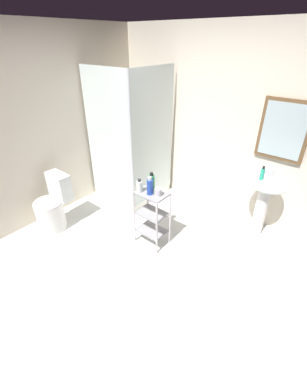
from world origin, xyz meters
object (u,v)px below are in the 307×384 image
object	(u,v)px
shampoo_bottle_blue	(150,186)
body_wash_bottle_green	(151,181)
pedestal_sink	(264,197)
shower_stall	(132,171)
lotion_bottle_white	(139,186)
storage_cart	(152,214)
hand_soap_bottle	(262,174)
rinse_cup	(158,192)
toilet	(53,207)

from	to	relation	value
shampoo_bottle_blue	body_wash_bottle_green	bearing A→B (deg)	122.83
pedestal_sink	shampoo_bottle_blue	xyz separation A→B (m)	(-0.98, -1.06, 0.26)
pedestal_sink	body_wash_bottle_green	bearing A→B (deg)	-138.03
shower_stall	lotion_bottle_white	distance (m)	1.20
lotion_bottle_white	pedestal_sink	bearing A→B (deg)	45.04
pedestal_sink	shampoo_bottle_blue	size ratio (longest dim) A/B	3.64
storage_cart	shampoo_bottle_blue	xyz separation A→B (m)	(-0.00, -0.03, 0.40)
hand_soap_bottle	rinse_cup	size ratio (longest dim) A/B	1.88
body_wash_bottle_green	hand_soap_bottle	bearing A→B (deg)	43.37
storage_cart	rinse_cup	size ratio (longest dim) A/B	7.90
storage_cart	shower_stall	bearing A→B (deg)	145.24
pedestal_sink	rinse_cup	distance (m)	1.37
toilet	rinse_cup	size ratio (longest dim) A/B	8.12
rinse_cup	lotion_bottle_white	bearing A→B (deg)	-162.25
shower_stall	storage_cart	distance (m)	1.20
pedestal_sink	shampoo_bottle_blue	world-z (taller)	shampoo_bottle_blue
hand_soap_bottle	body_wash_bottle_green	distance (m)	1.34
shower_stall	shampoo_bottle_blue	bearing A→B (deg)	-36.08
rinse_cup	hand_soap_bottle	bearing A→B (deg)	51.44
body_wash_bottle_green	storage_cart	bearing A→B (deg)	-47.36
lotion_bottle_white	rinse_cup	bearing A→B (deg)	17.75
shower_stall	lotion_bottle_white	size ratio (longest dim) A/B	12.00
body_wash_bottle_green	pedestal_sink	bearing A→B (deg)	41.97
lotion_bottle_white	rinse_cup	size ratio (longest dim) A/B	1.78
pedestal_sink	hand_soap_bottle	size ratio (longest dim) A/B	4.61
toilet	storage_cart	xyz separation A→B (m)	(1.25, 0.61, 0.12)
toilet	rinse_cup	distance (m)	1.55
shower_stall	hand_soap_bottle	bearing A→B (deg)	9.67
hand_soap_bottle	lotion_bottle_white	distance (m)	1.49
pedestal_sink	toilet	bearing A→B (deg)	-143.52
shampoo_bottle_blue	body_wash_bottle_green	distance (m)	0.14
shower_stall	pedestal_sink	world-z (taller)	shower_stall
pedestal_sink	body_wash_bottle_green	distance (m)	1.44
shower_stall	shampoo_bottle_blue	xyz separation A→B (m)	(0.98, -0.72, 0.37)
body_wash_bottle_green	rinse_cup	distance (m)	0.20
hand_soap_bottle	lotion_bottle_white	xyz separation A→B (m)	(-1.02, -1.08, -0.07)
pedestal_sink	storage_cart	distance (m)	1.43
toilet	body_wash_bottle_green	distance (m)	1.45
pedestal_sink	storage_cart	size ratio (longest dim) A/B	1.09
pedestal_sink	storage_cart	bearing A→B (deg)	-133.29
hand_soap_bottle	rinse_cup	bearing A→B (deg)	-128.56
hand_soap_bottle	shampoo_bottle_blue	world-z (taller)	hand_soap_bottle
pedestal_sink	storage_cart	world-z (taller)	pedestal_sink
toilet	rinse_cup	world-z (taller)	rinse_cup
toilet	rinse_cup	xyz separation A→B (m)	(1.34, 0.61, 0.47)
toilet	body_wash_bottle_green	world-z (taller)	body_wash_bottle_green
lotion_bottle_white	body_wash_bottle_green	distance (m)	0.17
hand_soap_bottle	rinse_cup	distance (m)	1.29
storage_cart	hand_soap_bottle	distance (m)	1.42
pedestal_sink	toilet	size ratio (longest dim) A/B	1.07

